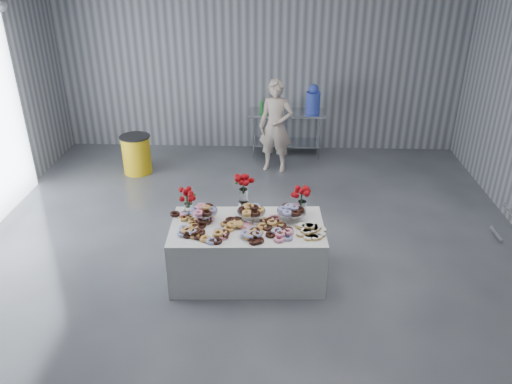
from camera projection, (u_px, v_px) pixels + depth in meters
ground at (247, 272)px, 6.58m from camera, size 9.00×9.00×0.00m
room_walls at (221, 70)px, 5.47m from camera, size 8.04×9.04×4.02m
display_table at (247, 251)px, 6.34m from camera, size 1.94×1.08×0.75m
prep_table at (286, 125)px, 9.94m from camera, size 1.50×0.60×0.90m
donut_mounds at (247, 225)px, 6.11m from camera, size 1.84×0.88×0.09m
cake_stand_left at (203, 210)px, 6.24m from camera, size 0.36×0.36×0.17m
cake_stand_mid at (251, 210)px, 6.24m from camera, size 0.36×0.36×0.17m
cake_stand_right at (291, 210)px, 6.24m from camera, size 0.36×0.36×0.17m
danish_pile at (309, 228)px, 6.02m from camera, size 0.48×0.48×0.11m
bouquet_left at (188, 195)px, 6.26m from camera, size 0.26×0.26×0.42m
bouquet_right at (303, 193)px, 6.31m from camera, size 0.26×0.26×0.42m
bouquet_center at (243, 186)px, 6.31m from camera, size 0.26×0.26×0.57m
water_jug at (313, 100)px, 9.68m from camera, size 0.28×0.28×0.55m
drink_bottles at (271, 106)px, 9.68m from camera, size 0.54×0.08×0.27m
person at (276, 126)px, 9.15m from camera, size 0.71×0.55×1.73m
trash_barrel at (137, 154)px, 9.26m from camera, size 0.56×0.56×0.72m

